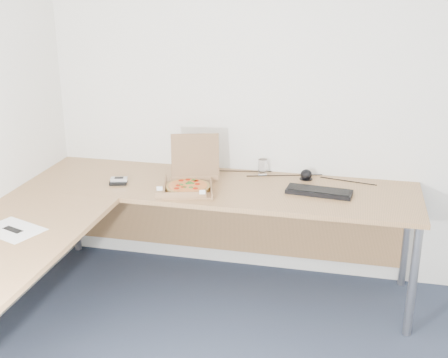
% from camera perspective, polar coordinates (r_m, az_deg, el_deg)
% --- Properties ---
extents(room_shell, '(3.50, 3.50, 2.50)m').
position_cam_1_polar(room_shell, '(2.17, 4.02, -1.26)').
color(room_shell, white).
rests_on(room_shell, ground).
extents(desk, '(2.50, 2.20, 0.73)m').
position_cam_1_polar(desk, '(3.45, -7.22, -3.07)').
color(desk, '#AA7B4B').
rests_on(desk, ground).
extents(pizza_box, '(0.31, 0.36, 0.32)m').
position_cam_1_polar(pizza_box, '(3.66, -3.47, -0.47)').
color(pizza_box, '#976E48').
rests_on(pizza_box, desk).
extents(drinking_glass, '(0.06, 0.06, 0.11)m').
position_cam_1_polar(drinking_glass, '(3.93, 3.80, 1.18)').
color(drinking_glass, white).
rests_on(drinking_glass, desk).
extents(keyboard, '(0.41, 0.18, 0.02)m').
position_cam_1_polar(keyboard, '(3.64, 9.28, -1.24)').
color(keyboard, black).
rests_on(keyboard, desk).
extents(wallet, '(0.13, 0.12, 0.02)m').
position_cam_1_polar(wallet, '(3.82, -10.28, -0.32)').
color(wallet, black).
rests_on(wallet, desk).
extents(phone, '(0.12, 0.08, 0.02)m').
position_cam_1_polar(phone, '(3.82, -10.22, -0.03)').
color(phone, '#B2B5BA').
rests_on(phone, wallet).
extents(paper_sheet, '(0.37, 0.32, 0.00)m').
position_cam_1_polar(paper_sheet, '(3.30, -19.94, -4.69)').
color(paper_sheet, white).
rests_on(paper_sheet, desk).
extents(dome_speaker, '(0.09, 0.09, 0.07)m').
position_cam_1_polar(dome_speaker, '(3.87, 8.04, 0.49)').
color(dome_speaker, black).
rests_on(dome_speaker, desk).
extents(cable_bundle, '(0.56, 0.11, 0.01)m').
position_cam_1_polar(cable_bundle, '(3.93, 5.94, 0.35)').
color(cable_bundle, black).
rests_on(cable_bundle, desk).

